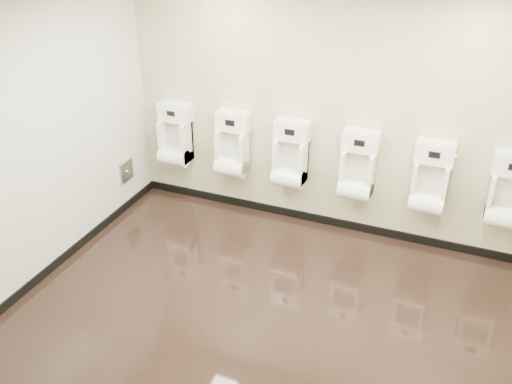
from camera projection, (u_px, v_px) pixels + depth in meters
ground at (282, 315)px, 5.42m from camera, size 5.00×3.50×0.00m
ceiling at (291, 12)px, 4.07m from camera, size 5.00×3.50×0.00m
back_wall at (340, 115)px, 6.16m from camera, size 5.00×0.02×2.80m
front_wall at (185, 316)px, 3.32m from camera, size 5.00×0.02×2.80m
left_wall at (45, 140)px, 5.57m from camera, size 0.02×3.50×2.80m
tile_overlay_left at (46, 140)px, 5.57m from camera, size 0.01×3.50×2.80m
skirting_back at (332, 221)px, 6.80m from camera, size 5.00×0.02×0.10m
skirting_left at (68, 253)px, 6.22m from camera, size 0.02×3.50×0.10m
access_panel at (126, 171)px, 6.97m from camera, size 0.04×0.25×0.25m
urinal_0 at (175, 139)px, 6.99m from camera, size 0.41×0.31×0.76m
urinal_1 at (232, 148)px, 6.73m from camera, size 0.41×0.31×0.76m
urinal_2 at (290, 158)px, 6.49m from camera, size 0.41×0.31×0.76m
urinal_3 at (358, 170)px, 6.23m from camera, size 0.41×0.31×0.76m
urinal_4 at (430, 183)px, 5.97m from camera, size 0.41×0.31×0.76m
urinal_5 at (507, 196)px, 5.72m from camera, size 0.41×0.31×0.76m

